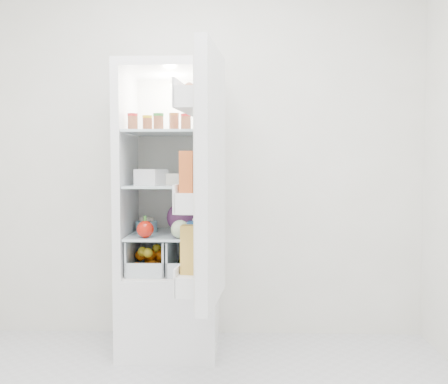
{
  "coord_description": "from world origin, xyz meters",
  "views": [
    {
      "loc": [
        0.24,
        -1.94,
        1.19
      ],
      "look_at": [
        0.15,
        0.95,
        1.02
      ],
      "focal_mm": 40.0,
      "sensor_mm": 36.0,
      "label": 1
    }
  ],
  "objects_px": {
    "refrigerator": "(171,244)",
    "mushroom_bowl": "(146,226)",
    "red_cabbage": "(182,217)",
    "fridge_door": "(206,182)"
  },
  "relations": [
    {
      "from": "red_cabbage",
      "to": "fridge_door",
      "type": "height_order",
      "value": "fridge_door"
    },
    {
      "from": "refrigerator",
      "to": "mushroom_bowl",
      "type": "relative_size",
      "value": 12.87
    },
    {
      "from": "refrigerator",
      "to": "fridge_door",
      "type": "relative_size",
      "value": 1.38
    },
    {
      "from": "red_cabbage",
      "to": "fridge_door",
      "type": "bearing_deg",
      "value": -72.37
    },
    {
      "from": "fridge_door",
      "to": "mushroom_bowl",
      "type": "bearing_deg",
      "value": 39.29
    },
    {
      "from": "mushroom_bowl",
      "to": "fridge_door",
      "type": "distance_m",
      "value": 0.85
    },
    {
      "from": "refrigerator",
      "to": "red_cabbage",
      "type": "relative_size",
      "value": 9.48
    },
    {
      "from": "refrigerator",
      "to": "fridge_door",
      "type": "bearing_deg",
      "value": -67.08
    },
    {
      "from": "red_cabbage",
      "to": "refrigerator",
      "type": "bearing_deg",
      "value": 173.63
    },
    {
      "from": "refrigerator",
      "to": "mushroom_bowl",
      "type": "distance_m",
      "value": 0.2
    }
  ]
}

